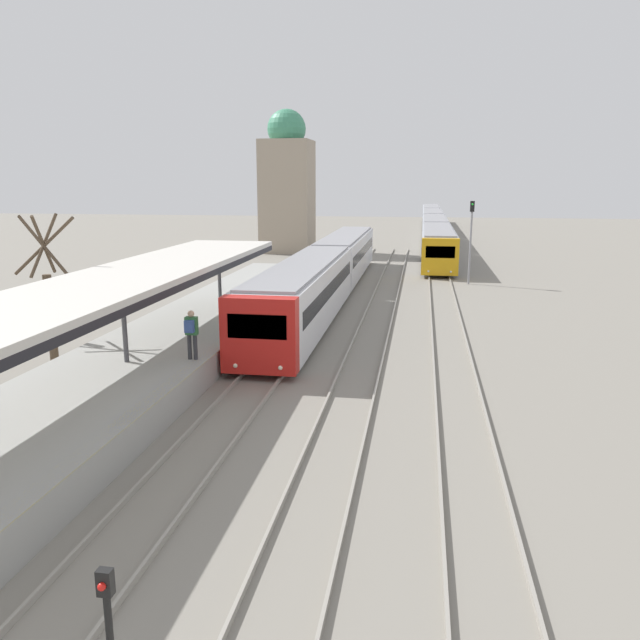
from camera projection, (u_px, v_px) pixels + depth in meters
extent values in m
cube|color=beige|center=(121.00, 279.00, 19.94)|extent=(4.00, 24.53, 0.20)
cube|color=black|center=(180.00, 288.00, 19.68)|extent=(0.08, 24.53, 0.24)
cylinder|color=#47474C|center=(124.00, 322.00, 20.25)|extent=(0.16, 0.16, 2.65)
cylinder|color=#47474C|center=(219.00, 277.00, 29.71)|extent=(0.16, 0.16, 2.65)
cylinder|color=#2D2D33|center=(190.00, 347.00, 20.74)|extent=(0.14, 0.14, 0.85)
cylinder|color=#2D2D33|center=(195.00, 347.00, 20.71)|extent=(0.14, 0.14, 0.85)
cube|color=#2D6638|center=(191.00, 326.00, 20.57)|extent=(0.40, 0.22, 0.60)
sphere|color=tan|center=(191.00, 314.00, 20.48)|extent=(0.22, 0.22, 0.22)
cube|color=#334C8E|center=(189.00, 327.00, 20.37)|extent=(0.30, 0.18, 0.40)
cube|color=red|center=(260.00, 335.00, 21.57)|extent=(2.67, 0.70, 2.68)
cube|color=black|center=(257.00, 327.00, 21.17)|extent=(2.08, 0.04, 0.86)
sphere|color=#EFEACC|center=(235.00, 366.00, 21.59)|extent=(0.16, 0.16, 0.16)
sphere|color=#EFEACC|center=(280.00, 368.00, 21.34)|extent=(0.16, 0.16, 0.16)
cube|color=silver|center=(304.00, 293.00, 29.59)|extent=(2.67, 15.95, 2.68)
cube|color=gray|center=(304.00, 264.00, 29.28)|extent=(2.35, 15.63, 0.12)
cube|color=black|center=(304.00, 287.00, 29.52)|extent=(2.69, 14.67, 0.70)
cylinder|color=black|center=(253.00, 346.00, 25.04)|extent=(0.12, 0.70, 0.70)
cylinder|color=black|center=(308.00, 348.00, 24.69)|extent=(0.12, 0.70, 0.70)
cylinder|color=black|center=(301.00, 299.00, 35.03)|extent=(0.12, 0.70, 0.70)
cylinder|color=black|center=(341.00, 300.00, 34.68)|extent=(0.12, 0.70, 0.70)
cube|color=silver|center=(346.00, 254.00, 45.29)|extent=(2.67, 15.95, 2.68)
cube|color=gray|center=(346.00, 235.00, 44.98)|extent=(2.35, 15.63, 0.12)
cube|color=black|center=(346.00, 250.00, 45.22)|extent=(2.69, 14.67, 0.70)
cylinder|color=black|center=(319.00, 282.00, 40.75)|extent=(0.12, 0.70, 0.70)
cylinder|color=black|center=(353.00, 283.00, 40.39)|extent=(0.12, 0.70, 0.70)
cylinder|color=black|center=(339.00, 262.00, 50.73)|extent=(0.12, 0.70, 0.70)
cylinder|color=black|center=(367.00, 263.00, 50.38)|extent=(0.12, 0.70, 0.70)
cube|color=gold|center=(440.00, 257.00, 44.17)|extent=(2.62, 0.70, 2.61)
cube|color=black|center=(440.00, 252.00, 43.77)|extent=(2.04, 0.04, 0.84)
sphere|color=#EFEACC|center=(428.00, 271.00, 44.19)|extent=(0.16, 0.16, 0.16)
sphere|color=#EFEACC|center=(451.00, 272.00, 43.94)|extent=(0.16, 0.16, 0.16)
cube|color=#A8ADB7|center=(438.00, 245.00, 52.16)|extent=(2.62, 15.88, 2.61)
cube|color=gray|center=(438.00, 229.00, 51.86)|extent=(2.30, 15.56, 0.12)
cube|color=black|center=(438.00, 242.00, 52.09)|extent=(2.64, 14.61, 0.68)
cylinder|color=black|center=(424.00, 268.00, 47.63)|extent=(0.12, 0.70, 0.70)
cylinder|color=black|center=(453.00, 268.00, 47.28)|extent=(0.12, 0.70, 0.70)
cylinder|color=black|center=(424.00, 253.00, 57.57)|extent=(0.12, 0.70, 0.70)
cylinder|color=black|center=(448.00, 253.00, 57.22)|extent=(0.12, 0.70, 0.70)
cube|color=#A8ADB7|center=(434.00, 230.00, 67.79)|extent=(2.62, 15.88, 2.61)
cube|color=gray|center=(435.00, 218.00, 67.49)|extent=(2.30, 15.56, 0.12)
cube|color=black|center=(434.00, 228.00, 67.73)|extent=(2.64, 14.61, 0.68)
cylinder|color=black|center=(424.00, 246.00, 63.26)|extent=(0.12, 0.70, 0.70)
cylinder|color=black|center=(446.00, 247.00, 62.91)|extent=(0.12, 0.70, 0.70)
cylinder|color=black|center=(424.00, 237.00, 73.20)|extent=(0.12, 0.70, 0.70)
cylinder|color=black|center=(443.00, 238.00, 72.85)|extent=(0.12, 0.70, 0.70)
cube|color=#A8ADB7|center=(432.00, 221.00, 83.42)|extent=(2.62, 15.88, 2.61)
cube|color=gray|center=(433.00, 211.00, 83.13)|extent=(2.30, 15.56, 0.12)
cube|color=black|center=(432.00, 219.00, 83.36)|extent=(2.64, 14.61, 0.68)
cylinder|color=black|center=(424.00, 233.00, 78.89)|extent=(0.12, 0.70, 0.70)
cylinder|color=black|center=(441.00, 234.00, 78.55)|extent=(0.12, 0.70, 0.70)
cylinder|color=black|center=(424.00, 227.00, 88.84)|extent=(0.12, 0.70, 0.70)
cylinder|color=black|center=(439.00, 228.00, 88.49)|extent=(0.12, 0.70, 0.70)
cube|color=#A8ADB7|center=(431.00, 215.00, 99.06)|extent=(2.62, 15.88, 2.61)
cube|color=gray|center=(431.00, 206.00, 98.76)|extent=(2.30, 15.56, 0.12)
cube|color=black|center=(431.00, 213.00, 98.99)|extent=(2.64, 14.61, 0.68)
cylinder|color=black|center=(424.00, 225.00, 94.53)|extent=(0.12, 0.70, 0.70)
cylinder|color=black|center=(439.00, 225.00, 94.18)|extent=(0.12, 0.70, 0.70)
cylinder|color=black|center=(424.00, 221.00, 104.47)|extent=(0.12, 0.70, 0.70)
cylinder|color=black|center=(437.00, 221.00, 104.12)|extent=(0.12, 0.70, 0.70)
cube|color=black|center=(105.00, 582.00, 7.93)|extent=(0.20, 0.14, 0.36)
sphere|color=red|center=(102.00, 587.00, 7.84)|extent=(0.11, 0.11, 0.11)
cylinder|color=gray|center=(470.00, 243.00, 41.66)|extent=(0.14, 0.14, 5.54)
cube|color=black|center=(472.00, 206.00, 41.14)|extent=(0.28, 0.20, 0.70)
sphere|color=green|center=(473.00, 204.00, 40.99)|extent=(0.14, 0.14, 0.14)
cube|color=gray|center=(287.00, 197.00, 60.51)|extent=(4.77, 4.77, 10.65)
sphere|color=#3D8966|center=(287.00, 129.00, 59.13)|extent=(3.67, 3.67, 3.67)
cylinder|color=#4C3D2D|center=(51.00, 320.00, 23.45)|extent=(0.32, 0.32, 3.43)
cylinder|color=#4C3D2D|center=(44.00, 245.00, 22.84)|extent=(0.40, 1.63, 2.26)
cylinder|color=#4C3D2D|center=(44.00, 246.00, 22.85)|extent=(2.59, 0.12, 2.20)
cylinder|color=#4C3D2D|center=(44.00, 245.00, 22.84)|extent=(0.40, 1.63, 2.26)
cylinder|color=#4C3D2D|center=(44.00, 246.00, 22.85)|extent=(2.47, 1.00, 2.20)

